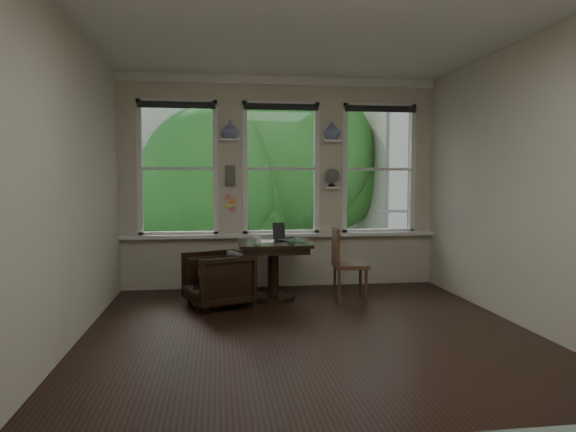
{
  "coord_description": "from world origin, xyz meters",
  "views": [
    {
      "loc": [
        -0.91,
        -5.1,
        1.54
      ],
      "look_at": [
        -0.08,
        0.9,
        1.11
      ],
      "focal_mm": 32.0,
      "sensor_mm": 36.0,
      "label": 1
    }
  ],
  "objects": [
    {
      "name": "ground",
      "position": [
        0.0,
        0.0,
        0.0
      ],
      "size": [
        4.5,
        4.5,
        0.0
      ],
      "primitive_type": "plane",
      "color": "black",
      "rests_on": "ground"
    },
    {
      "name": "side_chair_right",
      "position": [
        0.76,
        1.21,
        0.46
      ],
      "size": [
        0.45,
        0.45,
        0.92
      ],
      "primitive_type": null,
      "rotation": [
        0.0,
        0.0,
        1.51
      ],
      "color": "#3E2B16",
      "rests_on": "ground"
    },
    {
      "name": "ceiling",
      "position": [
        0.0,
        0.0,
        3.0
      ],
      "size": [
        4.5,
        4.5,
        0.0
      ],
      "primitive_type": "plane",
      "rotation": [
        3.14,
        0.0,
        0.0
      ],
      "color": "silver",
      "rests_on": "ground"
    },
    {
      "name": "mug",
      "position": [
        -0.43,
        1.15,
        0.8
      ],
      "size": [
        0.13,
        0.13,
        0.1
      ],
      "primitive_type": "imported",
      "rotation": [
        0.0,
        0.0,
        0.32
      ],
      "color": "white",
      "rests_on": "table"
    },
    {
      "name": "armchair_left",
      "position": [
        -0.91,
        1.14,
        0.33
      ],
      "size": [
        0.94,
        0.93,
        0.66
      ],
      "primitive_type": "imported",
      "rotation": [
        0.0,
        0.0,
        -1.2
      ],
      "color": "black",
      "rests_on": "ground"
    },
    {
      "name": "vase_left",
      "position": [
        -0.72,
        2.15,
        2.24
      ],
      "size": [
        0.24,
        0.24,
        0.25
      ],
      "primitive_type": "imported",
      "color": "silver",
      "rests_on": "shelf_left"
    },
    {
      "name": "intercom",
      "position": [
        -0.72,
        2.18,
        1.6
      ],
      "size": [
        0.14,
        0.06,
        0.28
      ],
      "primitive_type": "cube",
      "color": "#59544F",
      "rests_on": "ground"
    },
    {
      "name": "laptop",
      "position": [
        0.0,
        1.31,
        0.76
      ],
      "size": [
        0.41,
        0.36,
        0.03
      ],
      "primitive_type": "imported",
      "rotation": [
        0.0,
        0.0,
        -0.5
      ],
      "color": "black",
      "rests_on": "table"
    },
    {
      "name": "wall_left",
      "position": [
        -2.25,
        0.0,
        1.5
      ],
      "size": [
        0.0,
        4.5,
        4.5
      ],
      "primitive_type": "plane",
      "rotation": [
        1.57,
        0.0,
        1.57
      ],
      "color": "beige",
      "rests_on": "ground"
    },
    {
      "name": "shelf_left",
      "position": [
        -0.72,
        2.15,
        2.1
      ],
      "size": [
        0.26,
        0.16,
        0.03
      ],
      "primitive_type": "cube",
      "color": "white",
      "rests_on": "ground"
    },
    {
      "name": "sticky_notes",
      "position": [
        -0.72,
        2.19,
        1.25
      ],
      "size": [
        0.16,
        0.01,
        0.24
      ],
      "primitive_type": null,
      "color": "pink",
      "rests_on": "ground"
    },
    {
      "name": "window_right",
      "position": [
        1.45,
        2.25,
        1.7
      ],
      "size": [
        1.1,
        0.12,
        1.9
      ],
      "primitive_type": null,
      "color": "white",
      "rests_on": "ground"
    },
    {
      "name": "window_left",
      "position": [
        -1.45,
        2.25,
        1.7
      ],
      "size": [
        1.1,
        0.12,
        1.9
      ],
      "primitive_type": null,
      "color": "white",
      "rests_on": "ground"
    },
    {
      "name": "tablet",
      "position": [
        -0.1,
        1.68,
        0.86
      ],
      "size": [
        0.16,
        0.08,
        0.22
      ],
      "primitive_type": "cube",
      "rotation": [
        -0.26,
        0.0,
        0.05
      ],
      "color": "black",
      "rests_on": "table"
    },
    {
      "name": "table",
      "position": [
        -0.21,
        1.39,
        0.38
      ],
      "size": [
        0.9,
        0.9,
        0.75
      ],
      "primitive_type": null,
      "color": "black",
      "rests_on": "ground"
    },
    {
      "name": "desk_fan",
      "position": [
        0.72,
        2.13,
        1.53
      ],
      "size": [
        0.2,
        0.2,
        0.24
      ],
      "primitive_type": null,
      "color": "#59544F",
      "rests_on": "ground"
    },
    {
      "name": "vase_right",
      "position": [
        0.72,
        2.15,
        2.24
      ],
      "size": [
        0.24,
        0.24,
        0.25
      ],
      "primitive_type": "imported",
      "color": "silver",
      "rests_on": "shelf_right"
    },
    {
      "name": "papers",
      "position": [
        -0.3,
        1.45,
        0.75
      ],
      "size": [
        0.26,
        0.33,
        0.0
      ],
      "primitive_type": "cube",
      "rotation": [
        0.0,
        0.0,
        -0.15
      ],
      "color": "silver",
      "rests_on": "table"
    },
    {
      "name": "drinking_glass",
      "position": [
        -0.02,
        1.07,
        0.8
      ],
      "size": [
        0.14,
        0.14,
        0.09
      ],
      "primitive_type": "imported",
      "rotation": [
        0.0,
        0.0,
        0.23
      ],
      "color": "white",
      "rests_on": "table"
    },
    {
      "name": "wall_right",
      "position": [
        2.25,
        0.0,
        1.5
      ],
      "size": [
        0.0,
        4.5,
        4.5
      ],
      "primitive_type": "plane",
      "rotation": [
        1.57,
        0.0,
        -1.57
      ],
      "color": "beige",
      "rests_on": "ground"
    },
    {
      "name": "shelf_right",
      "position": [
        0.72,
        2.15,
        2.1
      ],
      "size": [
        0.26,
        0.16,
        0.03
      ],
      "primitive_type": "cube",
      "color": "white",
      "rests_on": "ground"
    },
    {
      "name": "wall_front",
      "position": [
        0.0,
        -2.25,
        1.5
      ],
      "size": [
        4.5,
        0.0,
        4.5
      ],
      "primitive_type": "plane",
      "rotation": [
        -1.57,
        0.0,
        0.0
      ],
      "color": "beige",
      "rests_on": "ground"
    },
    {
      "name": "wall_back",
      "position": [
        0.0,
        2.25,
        1.5
      ],
      "size": [
        4.5,
        0.0,
        4.5
      ],
      "primitive_type": "plane",
      "rotation": [
        1.57,
        0.0,
        0.0
      ],
      "color": "beige",
      "rests_on": "ground"
    },
    {
      "name": "cushion_red",
      "position": [
        -0.91,
        1.14,
        0.45
      ],
      "size": [
        0.45,
        0.45,
        0.06
      ],
      "primitive_type": "cube",
      "color": "maroon",
      "rests_on": "armchair_left"
    },
    {
      "name": "window_center",
      "position": [
        0.0,
        2.25,
        1.7
      ],
      "size": [
        1.1,
        0.12,
        1.9
      ],
      "primitive_type": null,
      "color": "white",
      "rests_on": "ground"
    }
  ]
}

